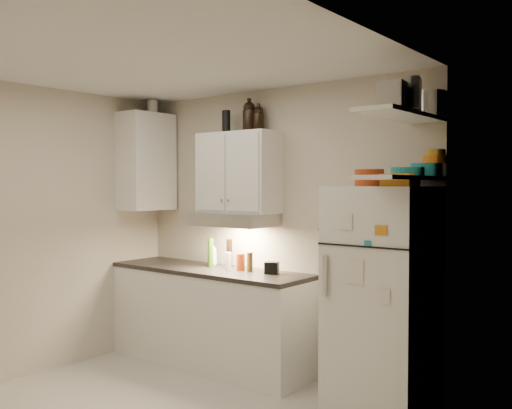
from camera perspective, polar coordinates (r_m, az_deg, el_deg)
The scene contains 35 objects.
ceiling at distance 4.26m, azimuth -10.49°, elevation 14.13°, with size 3.20×3.00×0.02m, color silver.
back_wall at distance 5.30m, azimuth 1.94°, elevation -2.46°, with size 3.20×0.02×2.60m, color beige.
left_wall at distance 5.49m, azimuth -21.60°, elevation -2.45°, with size 0.02×3.00×2.60m, color beige.
right_wall at distance 3.17m, azimuth 9.39°, elevation -5.48°, with size 0.02×3.00×2.60m, color beige.
base_cabinet at distance 5.55m, azimuth -4.69°, elevation -11.27°, with size 2.10×0.60×0.88m, color white.
countertop at distance 5.46m, azimuth -4.70°, elevation -6.57°, with size 2.10×0.62×0.04m, color black.
upper_cabinet at distance 5.34m, azimuth -1.77°, elevation 3.20°, with size 0.80×0.33×0.75m, color white.
side_cabinet at distance 6.04m, azimuth -10.92°, elevation 4.21°, with size 0.33×0.55×1.00m, color white.
range_hood at distance 5.29m, azimuth -2.22°, elevation -1.50°, with size 0.76×0.46×0.12m, color silver.
fridge at distance 4.43m, azimuth 12.52°, elevation -9.28°, with size 0.70×0.68×1.70m, color white.
shelf_hi at distance 4.17m, azimuth 14.36°, elevation 8.67°, with size 0.30×0.95×0.03m, color white.
shelf_lo at distance 4.14m, azimuth 14.31°, elevation 2.60°, with size 0.30×0.95×0.03m, color white.
knife_strip at distance 4.90m, azimuth 8.40°, elevation -2.61°, with size 0.42×0.02×0.03m, color black.
dutch_oven at distance 4.34m, azimuth 11.26°, elevation 2.63°, with size 0.22×0.22×0.13m, color #AA3613.
book_stack at distance 4.08m, azimuth 14.24°, elevation 2.38°, with size 0.21×0.26×0.09m, color orange.
spice_jar at distance 4.18m, azimuth 13.13°, elevation 2.39°, with size 0.05×0.05×0.09m, color silver.
stock_pot at distance 4.48m, azimuth 16.87°, elevation 9.55°, with size 0.26×0.26×0.19m, color silver.
tin_a at distance 4.04m, azimuth 14.62°, elevation 10.60°, with size 0.21×0.19×0.21m, color #AAAAAD.
tin_b at distance 3.88m, azimuth 13.50°, elevation 10.64°, with size 0.17×0.17×0.17m, color #AAAAAD.
bowl_teal at distance 4.41m, azimuth 16.63°, elevation 3.34°, with size 0.24×0.24×0.09m, color teal.
bowl_orange at distance 4.44m, azimuth 17.49°, elevation 4.30°, with size 0.19×0.19×0.06m, color orange.
bowl_yellow at distance 4.44m, azimuth 17.50°, elevation 4.97°, with size 0.15×0.15×0.05m, color #B88D20.
plates at distance 4.14m, azimuth 14.92°, elevation 3.20°, with size 0.23×0.23×0.06m, color teal.
growler_a at distance 5.36m, azimuth -0.69°, elevation 8.78°, with size 0.12×0.12×0.29m, color black, non-canonical shape.
growler_b at distance 5.30m, azimuth 0.26°, elevation 8.58°, with size 0.10×0.10×0.24m, color black, non-canonical shape.
thermos_a at distance 5.45m, azimuth -2.97°, elevation 8.26°, with size 0.07×0.07×0.21m, color black.
thermos_b at distance 5.48m, azimuth -3.04°, elevation 8.22°, with size 0.07×0.07×0.21m, color black.
side_jar at distance 6.11m, azimuth -10.31°, elevation 9.56°, with size 0.11×0.11×0.14m, color silver.
soap_bottle at distance 5.59m, azimuth -4.39°, elevation -4.77°, with size 0.10×0.10×0.27m, color white.
pepper_mill at distance 5.21m, azimuth -0.63°, elevation -5.77°, with size 0.05×0.05×0.18m, color brown.
oil_bottle at distance 5.51m, azimuth -4.57°, elevation -4.81°, with size 0.05×0.05×0.28m, color #335E17.
vinegar_bottle at distance 5.45m, azimuth -2.68°, elevation -4.90°, with size 0.06×0.06×0.28m, color black.
clear_bottle at distance 5.33m, azimuth -2.77°, elevation -5.67°, with size 0.05×0.05×0.16m, color silver.
red_jar at distance 5.27m, azimuth -1.53°, elevation -5.78°, with size 0.08×0.08×0.16m, color #AA3613.
caddy at distance 5.09m, azimuth 1.59°, elevation -6.36°, with size 0.12×0.09×0.10m, color black.
Camera 1 is at (3.12, -2.76, 1.71)m, focal length 40.00 mm.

